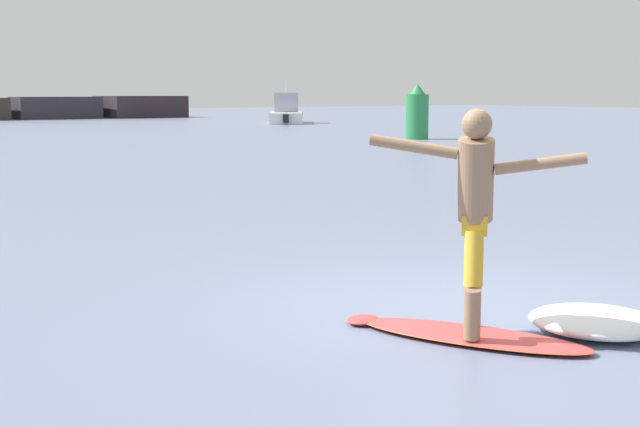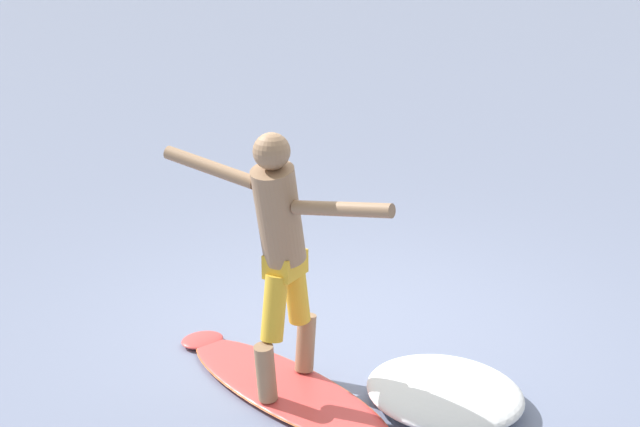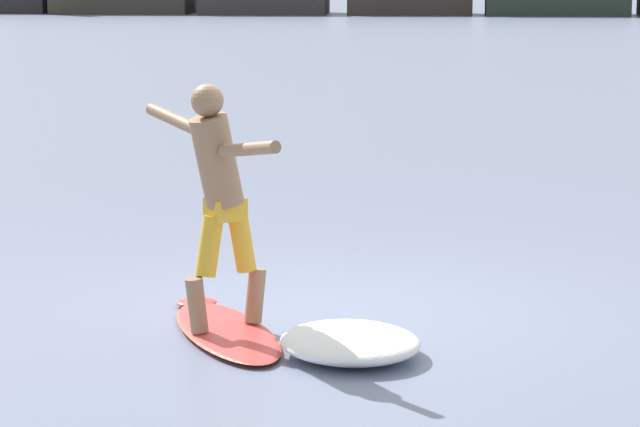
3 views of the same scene
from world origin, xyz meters
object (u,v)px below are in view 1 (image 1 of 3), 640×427
(surfer, at_px, (475,202))
(fishing_boat_near_jetty, at_px, (286,113))
(channel_marker_buoy, at_px, (417,114))
(surfboard, at_px, (468,335))

(surfer, height_order, fishing_boat_near_jetty, fishing_boat_near_jetty)
(channel_marker_buoy, bearing_deg, surfboard, -131.05)
(fishing_boat_near_jetty, bearing_deg, surfer, -121.86)
(surfboard, distance_m, fishing_boat_near_jetty, 52.43)
(fishing_boat_near_jetty, height_order, channel_marker_buoy, fishing_boat_near_jetty)
(surfer, bearing_deg, surfboard, 69.27)
(surfboard, relative_size, surfer, 1.18)
(surfer, xyz_separation_m, fishing_boat_near_jetty, (27.72, 44.60, -0.49))
(fishing_boat_near_jetty, relative_size, channel_marker_buoy, 2.89)
(surfer, relative_size, channel_marker_buoy, 0.76)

